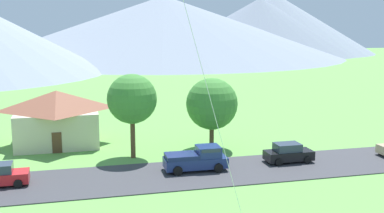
{
  "coord_description": "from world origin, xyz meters",
  "views": [
    {
      "loc": [
        -6.56,
        -5.55,
        12.12
      ],
      "look_at": [
        -0.14,
        20.08,
        7.42
      ],
      "focal_mm": 43.84,
      "sensor_mm": 36.0,
      "label": 1
    }
  ],
  "objects": [
    {
      "name": "tree_near_left",
      "position": [
        -1.71,
        35.97,
        5.42
      ],
      "size": [
        4.5,
        4.5,
        7.7
      ],
      "color": "brown",
      "rests_on": "ground"
    },
    {
      "name": "tree_left_of_center",
      "position": [
        6.15,
        37.24,
        4.44
      ],
      "size": [
        5.01,
        5.01,
        6.96
      ],
      "color": "brown",
      "rests_on": "ground"
    },
    {
      "name": "pickup_truck_navy_west_side",
      "position": [
        2.97,
        30.72,
        1.06
      ],
      "size": [
        5.23,
        2.39,
        1.99
      ],
      "color": "navy",
      "rests_on": "road_strip"
    },
    {
      "name": "mountain_central_ridge",
      "position": [
        75.62,
        179.67,
        12.12
      ],
      "size": [
        81.23,
        81.23,
        24.24
      ],
      "primitive_type": "cone",
      "color": "gray",
      "rests_on": "ground"
    },
    {
      "name": "mountain_east_ridge",
      "position": [
        26.02,
        167.01,
        11.03
      ],
      "size": [
        129.7,
        129.7,
        22.06
      ],
      "primitive_type": "cone",
      "color": "gray",
      "rests_on": "ground"
    },
    {
      "name": "road_strip",
      "position": [
        0.0,
        29.99,
        0.04
      ],
      "size": [
        160.0,
        7.4,
        0.08
      ],
      "primitive_type": "cube",
      "color": "#38383D",
      "rests_on": "ground"
    },
    {
      "name": "mountain_west_ridge",
      "position": [
        66.1,
        173.11,
        10.99
      ],
      "size": [
        79.18,
        79.18,
        21.98
      ],
      "primitive_type": "cone",
      "color": "slate",
      "rests_on": "ground"
    },
    {
      "name": "parked_car_black_east_end",
      "position": [
        11.35,
        31.03,
        0.87
      ],
      "size": [
        4.2,
        2.09,
        1.68
      ],
      "color": "black",
      "rests_on": "road_strip"
    },
    {
      "name": "house_leftmost",
      "position": [
        -8.51,
        42.89,
        2.84
      ],
      "size": [
        8.55,
        7.99,
        5.48
      ],
      "color": "beige",
      "rests_on": "ground"
    }
  ]
}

